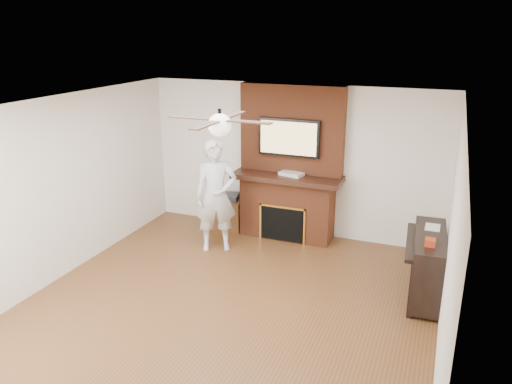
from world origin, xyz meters
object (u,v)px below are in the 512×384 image
at_px(person, 216,196).
at_px(fireplace, 289,178).
at_px(side_table, 227,212).
at_px(piano, 427,264).

bearing_deg(person, fireplace, 19.06).
xyz_separation_m(fireplace, side_table, (-1.10, -0.07, -0.71)).
bearing_deg(piano, fireplace, 147.57).
bearing_deg(piano, person, 170.50).
relative_size(person, piano, 1.32).
distance_m(fireplace, person, 1.28).
bearing_deg(person, piano, -33.90).
relative_size(fireplace, side_table, 4.00).
bearing_deg(fireplace, person, -133.04).
bearing_deg(side_table, piano, -30.88).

